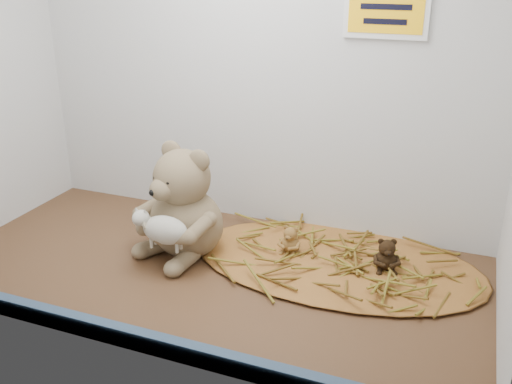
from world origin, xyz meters
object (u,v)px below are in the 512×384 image
at_px(mini_teddy_tan, 291,238).
at_px(mini_teddy_brown, 386,253).
at_px(toy_lamb, 165,230).
at_px(main_teddy, 185,201).

height_order(mini_teddy_tan, mini_teddy_brown, mini_teddy_brown).
bearing_deg(mini_teddy_brown, toy_lamb, -177.78).
bearing_deg(mini_teddy_tan, mini_teddy_brown, 3.80).
bearing_deg(main_teddy, mini_teddy_brown, 30.87).
bearing_deg(mini_teddy_brown, main_teddy, 170.98).
relative_size(main_teddy, toy_lamb, 1.94).
height_order(main_teddy, mini_teddy_tan, main_teddy).
bearing_deg(main_teddy, mini_teddy_tan, 39.11).
relative_size(toy_lamb, mini_teddy_brown, 1.82).
distance_m(main_teddy, mini_teddy_brown, 0.46).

